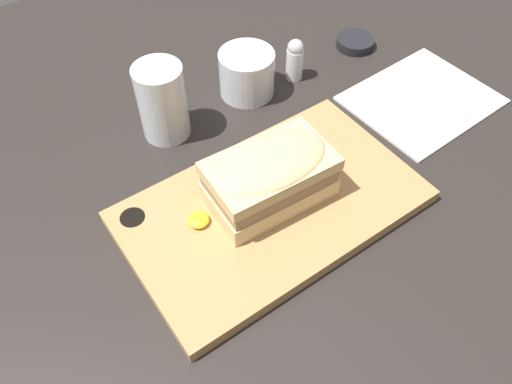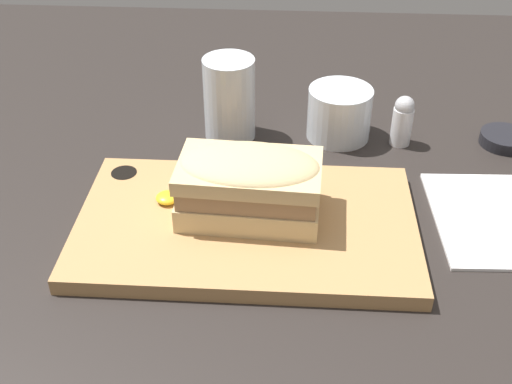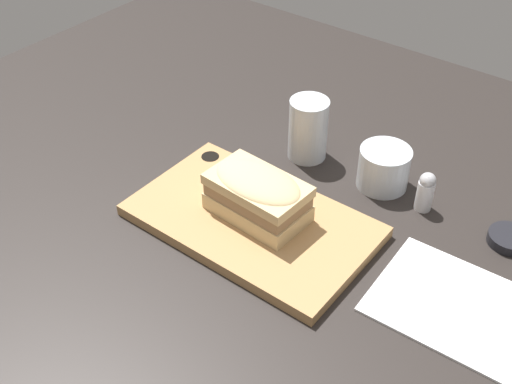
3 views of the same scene
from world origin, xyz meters
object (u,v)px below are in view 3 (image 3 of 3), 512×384
water_glass (308,133)px  wine_glass (383,170)px  napkin (454,305)px  condiment_dish (509,239)px  serving_board (252,220)px  sandwich (258,193)px  salt_shaker (426,191)px

water_glass → wine_glass: 14.54cm
water_glass → napkin: water_glass is taller
condiment_dish → serving_board: bearing=-148.2°
serving_board → napkin: (31.32, 3.79, -0.71)cm
sandwich → serving_board: bearing=-110.4°
serving_board → salt_shaker: 27.33cm
sandwich → napkin: bearing=5.2°
napkin → salt_shaker: (-12.43, 15.80, 3.28)cm
serving_board → salt_shaker: (18.88, 19.58, 2.57)cm
water_glass → wine_glass: water_glass is taller
wine_glass → sandwich: bearing=-117.5°
sandwich → water_glass: (-3.98, 19.30, -1.05)cm
sandwich → wine_glass: bearing=62.5°
wine_glass → condiment_dish: 21.92cm
napkin → condiment_dish: size_ratio=3.40×
wine_glass → salt_shaker: 8.22cm
sandwich → napkin: 31.59cm
serving_board → condiment_dish: 38.35cm
water_glass → salt_shaker: bearing=-1.7°
napkin → salt_shaker: bearing=128.2°
sandwich → wine_glass: size_ratio=1.83×
serving_board → napkin: serving_board is taller
serving_board → condiment_dish: (32.59, 20.21, -0.13)cm
condiment_dish → sandwich: bearing=-149.1°
serving_board → wine_glass: (10.80, 20.98, 2.11)cm
sandwich → wine_glass: sandwich is taller
salt_shaker → serving_board: bearing=-134.0°
napkin → wine_glass: bearing=140.0°
water_glass → salt_shaker: size_ratio=1.61×
wine_glass → napkin: (20.52, -17.20, -2.82)cm
water_glass → napkin: (34.94, -16.48, -4.56)cm
sandwich → water_glass: bearing=101.6°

